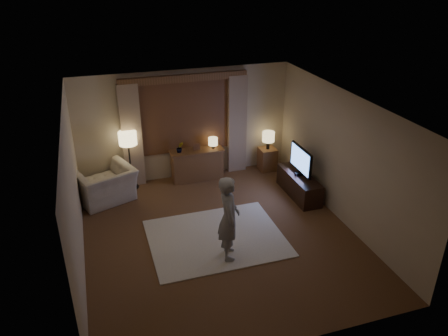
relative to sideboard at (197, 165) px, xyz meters
name	(u,v)px	position (x,y,z in m)	size (l,w,h in m)	color
room	(212,163)	(-0.20, -2.00, 0.98)	(5.04, 5.54, 2.64)	brown
rug	(216,238)	(-0.30, -2.54, -0.34)	(2.50, 2.00, 0.02)	#F4ECCD
sideboard	(197,165)	(0.00, 0.00, 0.00)	(1.20, 0.40, 0.70)	brown
picture_frame	(197,148)	(0.00, 0.00, 0.45)	(0.16, 0.02, 0.20)	brown
plant	(180,148)	(-0.40, 0.00, 0.50)	(0.17, 0.13, 0.30)	#999999
table_lamp_sideboard	(213,142)	(0.40, 0.00, 0.55)	(0.22, 0.22, 0.30)	black
floor_lamp	(128,141)	(-1.55, 0.00, 0.80)	(0.40, 0.40, 1.37)	black
armchair	(105,185)	(-2.16, -0.43, 0.03)	(1.17, 1.02, 0.76)	beige
side_table	(267,159)	(1.79, -0.05, -0.07)	(0.40, 0.40, 0.56)	brown
table_lamp_side	(268,137)	(1.79, -0.05, 0.52)	(0.30, 0.30, 0.44)	black
tv_stand	(299,185)	(1.95, -1.48, -0.10)	(0.45, 1.40, 0.50)	black
tv	(301,160)	(1.95, -1.48, 0.51)	(0.22, 0.90, 0.65)	black
person	(229,218)	(-0.24, -3.13, 0.45)	(0.57, 0.37, 1.56)	gray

